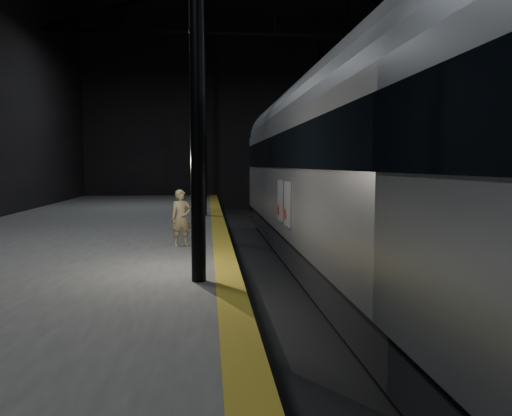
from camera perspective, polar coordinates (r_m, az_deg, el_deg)
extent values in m
plane|color=black|center=(13.85, 9.88, -8.10)|extent=(44.00, 44.00, 0.00)
cube|color=#4A4A47|center=(13.81, -21.86, -6.30)|extent=(9.00, 43.80, 1.00)
cube|color=olive|center=(13.17, -3.85, -4.25)|extent=(0.50, 43.80, 0.01)
cube|color=#3F3328|center=(13.64, 6.95, -7.53)|extent=(0.08, 43.00, 0.14)
cube|color=#3F3328|center=(14.02, 12.75, -7.28)|extent=(0.08, 43.00, 0.14)
cube|color=black|center=(13.84, 9.88, -7.85)|extent=(2.40, 42.00, 0.12)
cylinder|color=black|center=(21.20, -6.12, 12.77)|extent=(0.26, 0.26, 10.00)
cylinder|color=black|center=(22.46, 14.13, 12.20)|extent=(0.26, 0.26, 10.00)
cylinder|color=black|center=(33.13, -5.92, 9.94)|extent=(0.26, 0.26, 10.00)
cylinder|color=black|center=(33.95, 7.21, 9.81)|extent=(0.26, 0.26, 10.00)
cube|color=black|center=(28.10, 2.15, 19.15)|extent=(23.60, 0.15, 0.18)
cube|color=gray|center=(14.12, 9.35, 3.45)|extent=(3.13, 21.62, 3.24)
cube|color=black|center=(14.32, 9.24, -4.70)|extent=(2.86, 21.18, 0.92)
cube|color=black|center=(14.12, 9.40, 6.52)|extent=(3.20, 21.29, 0.97)
cylinder|color=slate|center=(14.17, 9.45, 10.02)|extent=(3.07, 21.40, 3.07)
cube|color=black|center=(7.61, 24.56, -17.00)|extent=(1.95, 2.38, 0.38)
cube|color=black|center=(21.70, 4.12, -2.43)|extent=(1.95, 2.38, 0.38)
cube|color=silver|center=(12.76, 3.62, 0.44)|extent=(0.04, 0.81, 1.13)
cube|color=silver|center=(14.04, 2.78, 0.86)|extent=(0.04, 0.81, 1.13)
cylinder|color=maroon|center=(12.98, 3.39, -0.68)|extent=(0.03, 0.28, 0.28)
cylinder|color=maroon|center=(14.25, 2.58, -0.17)|extent=(0.03, 0.28, 0.28)
imported|color=tan|center=(13.07, -8.55, -1.14)|extent=(0.62, 0.51, 1.47)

